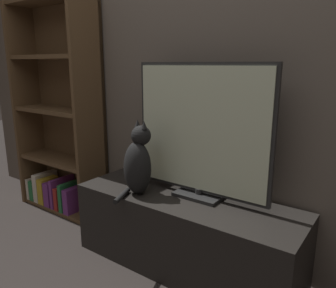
{
  "coord_description": "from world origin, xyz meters",
  "views": [
    {
      "loc": [
        0.93,
        -0.49,
        1.17
      ],
      "look_at": [
        -0.1,
        0.94,
        0.73
      ],
      "focal_mm": 35.0,
      "sensor_mm": 36.0,
      "label": 1
    }
  ],
  "objects": [
    {
      "name": "tv",
      "position": [
        0.05,
        1.02,
        0.8
      ],
      "size": [
        0.81,
        0.16,
        0.74
      ],
      "color": "black",
      "rests_on": "tv_stand"
    },
    {
      "name": "cat",
      "position": [
        -0.26,
        0.86,
        0.61
      ],
      "size": [
        0.2,
        0.3,
        0.43
      ],
      "rotation": [
        0.0,
        0.0,
        -0.24
      ],
      "color": "black",
      "rests_on": "tv_stand"
    },
    {
      "name": "wall_back",
      "position": [
        0.0,
        1.22,
        1.3
      ],
      "size": [
        4.8,
        0.05,
        2.6
      ],
      "color": "#60564C",
      "rests_on": "ground_plane"
    },
    {
      "name": "bookshelf",
      "position": [
        -1.27,
        1.09,
        0.71
      ],
      "size": [
        0.8,
        0.28,
        1.63
      ],
      "color": "brown",
      "rests_on": "ground_plane"
    },
    {
      "name": "tv_stand",
      "position": [
        0.0,
        0.96,
        0.22
      ],
      "size": [
        1.32,
        0.44,
        0.43
      ],
      "color": "black",
      "rests_on": "ground_plane"
    }
  ]
}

